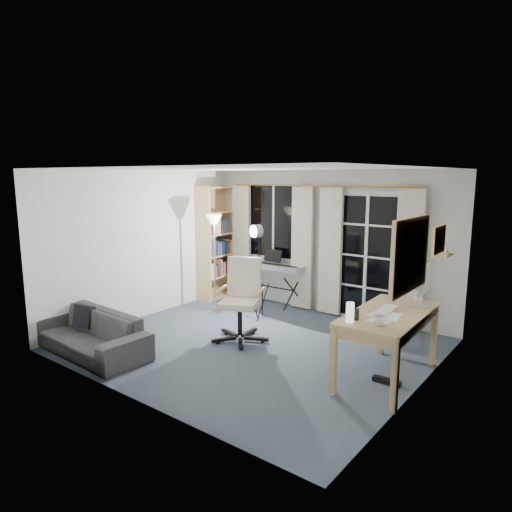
{
  "coord_description": "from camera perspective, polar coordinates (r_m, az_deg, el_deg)",
  "views": [
    {
      "loc": [
        3.71,
        -4.74,
        2.32
      ],
      "look_at": [
        -0.22,
        0.35,
        1.18
      ],
      "focal_mm": 32.0,
      "sensor_mm": 36.0,
      "label": 1
    }
  ],
  "objects": [
    {
      "name": "window",
      "position": [
        8.27,
        2.34,
        4.38
      ],
      "size": [
        1.2,
        0.08,
        1.4
      ],
      "color": "white",
      "rests_on": "floor"
    },
    {
      "name": "curtains",
      "position": [
        7.75,
        7.43,
        0.9
      ],
      "size": [
        3.6,
        0.07,
        2.13
      ],
      "color": "gold",
      "rests_on": "floor"
    },
    {
      "name": "mug",
      "position": [
        4.87,
        15.25,
        -7.68
      ],
      "size": [
        0.13,
        0.11,
        0.13
      ],
      "primitive_type": "imported",
      "rotation": [
        0.0,
        0.0,
        0.04
      ],
      "color": "silver",
      "rests_on": "desk"
    },
    {
      "name": "desk",
      "position": [
        5.4,
        16.25,
        -7.8
      ],
      "size": [
        0.8,
        1.51,
        0.8
      ],
      "rotation": [
        0.0,
        0.0,
        0.04
      ],
      "color": "tan",
      "rests_on": "floor"
    },
    {
      "name": "studio_light",
      "position": [
        7.23,
        0.13,
        1.74
      ],
      "size": [
        0.36,
        0.36,
        1.58
      ],
      "rotation": [
        0.0,
        0.0,
        -0.38
      ],
      "color": "black",
      "rests_on": "floor"
    },
    {
      "name": "wall_mirror",
      "position": [
        4.7,
        18.7,
        0.13
      ],
      "size": [
        0.04,
        0.94,
        0.74
      ],
      "color": "tan",
      "rests_on": "floor"
    },
    {
      "name": "framed_print",
      "position": [
        5.54,
        21.86,
        1.9
      ],
      "size": [
        0.03,
        0.42,
        0.32
      ],
      "color": "tan",
      "rests_on": "floor"
    },
    {
      "name": "torchiere_lamp",
      "position": [
        7.64,
        -5.24,
        2.7
      ],
      "size": [
        0.32,
        0.32,
        1.67
      ],
      "rotation": [
        0.0,
        0.0,
        0.24
      ],
      "color": "#B2B2B7",
      "rests_on": "floor"
    },
    {
      "name": "monitor",
      "position": [
        5.65,
        19.99,
        -3.02
      ],
      "size": [
        0.2,
        0.57,
        0.5
      ],
      "rotation": [
        0.0,
        0.0,
        0.04
      ],
      "color": "silver",
      "rests_on": "desk"
    },
    {
      "name": "sofa",
      "position": [
        6.44,
        -20.17,
        -8.27
      ],
      "size": [
        1.85,
        0.59,
        0.72
      ],
      "rotation": [
        0.0,
        0.0,
        -0.03
      ],
      "color": "#272729",
      "rests_on": "floor"
    },
    {
      "name": "desk_clutter",
      "position": [
        5.23,
        14.58,
        -9.14
      ],
      "size": [
        0.45,
        0.91,
        1.01
      ],
      "rotation": [
        0.0,
        0.0,
        0.04
      ],
      "color": "white",
      "rests_on": "desk"
    },
    {
      "name": "french_door",
      "position": [
        7.45,
        13.68,
        -0.22
      ],
      "size": [
        1.32,
        0.09,
        2.11
      ],
      "color": "white",
      "rests_on": "floor"
    },
    {
      "name": "wall_shelf",
      "position": [
        6.06,
        22.43,
        0.67
      ],
      "size": [
        0.16,
        0.3,
        0.18
      ],
      "color": "tan",
      "rests_on": "floor"
    },
    {
      "name": "office_chair",
      "position": [
        6.51,
        -1.71,
        -4.46
      ],
      "size": [
        0.81,
        0.79,
        1.17
      ],
      "rotation": [
        0.0,
        0.0,
        0.41
      ],
      "color": "black",
      "rests_on": "floor"
    },
    {
      "name": "keyboard_piano",
      "position": [
        8.11,
        1.72,
        -1.34
      ],
      "size": [
        1.31,
        0.66,
        0.94
      ],
      "rotation": [
        0.0,
        0.0,
        0.03
      ],
      "color": "black",
      "rests_on": "floor"
    },
    {
      "name": "floor",
      "position": [
        6.45,
        -0.35,
        -11.08
      ],
      "size": [
        4.5,
        4.0,
        0.02
      ],
      "primitive_type": "cube",
      "color": "#394653",
      "rests_on": "ground"
    },
    {
      "name": "bookshelf",
      "position": [
        8.73,
        -4.78,
        1.41
      ],
      "size": [
        0.39,
        1.0,
        2.13
      ],
      "rotation": [
        0.0,
        0.0,
        0.05
      ],
      "color": "tan",
      "rests_on": "floor"
    }
  ]
}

